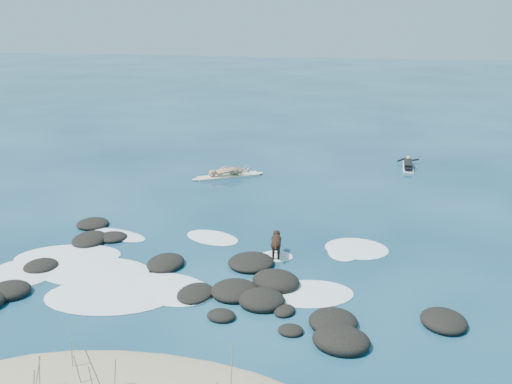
# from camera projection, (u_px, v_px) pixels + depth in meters

# --- Properties ---
(ground) EXTENTS (160.00, 160.00, 0.00)m
(ground) POSITION_uv_depth(u_px,v_px,m) (228.00, 253.00, 19.07)
(ground) COLOR #0A2642
(ground) RESTS_ON ground
(reef_rocks) EXTENTS (13.89, 7.74, 0.55)m
(reef_rocks) POSITION_uv_depth(u_px,v_px,m) (203.00, 284.00, 16.69)
(reef_rocks) COLOR black
(reef_rocks) RESTS_ON ground
(breaking_foam) EXTENTS (12.61, 7.25, 0.12)m
(breaking_foam) POSITION_uv_depth(u_px,v_px,m) (156.00, 270.00, 17.84)
(breaking_foam) COLOR white
(breaking_foam) RESTS_ON ground
(standing_surfer_rig) EXTENTS (3.27, 2.14, 2.06)m
(standing_surfer_rig) POSITION_uv_depth(u_px,v_px,m) (228.00, 161.00, 27.39)
(standing_surfer_rig) COLOR beige
(standing_surfer_rig) RESTS_ON ground
(paddling_surfer_rig) EXTENTS (1.13, 2.51, 0.44)m
(paddling_surfer_rig) POSITION_uv_depth(u_px,v_px,m) (408.00, 165.00, 29.23)
(paddling_surfer_rig) COLOR white
(paddling_surfer_rig) RESTS_ON ground
(dog) EXTENTS (0.43, 1.28, 0.81)m
(dog) POSITION_uv_depth(u_px,v_px,m) (276.00, 242.00, 18.62)
(dog) COLOR black
(dog) RESTS_ON ground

